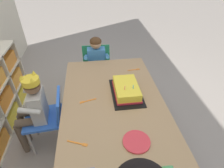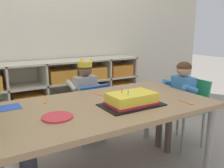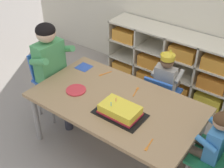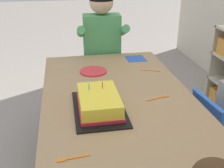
{
  "view_description": "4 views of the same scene",
  "coord_description": "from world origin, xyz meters",
  "px_view_note": "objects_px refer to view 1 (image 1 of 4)",
  "views": [
    {
      "loc": [
        -1.1,
        0.16,
        1.61
      ],
      "look_at": [
        0.11,
        0.0,
        0.7
      ],
      "focal_mm": 29.42,
      "sensor_mm": 36.0,
      "label": 1
    },
    {
      "loc": [
        -0.79,
        -1.39,
        1.08
      ],
      "look_at": [
        0.06,
        0.02,
        0.71
      ],
      "focal_mm": 38.08,
      "sensor_mm": 36.0,
      "label": 2
    },
    {
      "loc": [
        1.18,
        -1.64,
        2.16
      ],
      "look_at": [
        -0.01,
        -0.05,
        0.78
      ],
      "focal_mm": 47.14,
      "sensor_mm": 36.0,
      "label": 3
    },
    {
      "loc": [
        1.4,
        -0.28,
        1.3
      ],
      "look_at": [
        0.05,
        -0.04,
        0.68
      ],
      "focal_mm": 45.29,
      "sensor_mm": 36.0,
      "label": 4
    }
  ],
  "objects_px": {
    "classroom_chair_blue": "(49,116)",
    "paper_plate_stack": "(136,142)",
    "fork_scattered_mid_table": "(135,70)",
    "fork_at_table_front_edge": "(79,143)",
    "classroom_chair_guest_side": "(97,67)",
    "birthday_cake_on_tray": "(126,90)",
    "fork_near_child_seat": "(87,101)",
    "activity_table": "(114,109)",
    "guest_at_table_side": "(97,62)",
    "child_with_crown": "(33,105)"
  },
  "relations": [
    {
      "from": "classroom_chair_blue",
      "to": "paper_plate_stack",
      "type": "distance_m",
      "value": 0.89
    },
    {
      "from": "fork_scattered_mid_table",
      "to": "classroom_chair_blue",
      "type": "bearing_deg",
      "value": 15.84
    },
    {
      "from": "classroom_chair_blue",
      "to": "paper_plate_stack",
      "type": "relative_size",
      "value": 3.23
    },
    {
      "from": "fork_at_table_front_edge",
      "to": "fork_scattered_mid_table",
      "type": "xyz_separation_m",
      "value": [
        0.85,
        -0.57,
        0.0
      ]
    },
    {
      "from": "classroom_chair_guest_side",
      "to": "paper_plate_stack",
      "type": "bearing_deg",
      "value": -80.79
    },
    {
      "from": "paper_plate_stack",
      "to": "fork_at_table_front_edge",
      "type": "relative_size",
      "value": 1.32
    },
    {
      "from": "birthday_cake_on_tray",
      "to": "fork_near_child_seat",
      "type": "distance_m",
      "value": 0.36
    },
    {
      "from": "activity_table",
      "to": "birthday_cake_on_tray",
      "type": "xyz_separation_m",
      "value": [
        0.13,
        -0.13,
        0.09
      ]
    },
    {
      "from": "activity_table",
      "to": "birthday_cake_on_tray",
      "type": "height_order",
      "value": "birthday_cake_on_tray"
    },
    {
      "from": "activity_table",
      "to": "paper_plate_stack",
      "type": "relative_size",
      "value": 8.11
    },
    {
      "from": "classroom_chair_blue",
      "to": "fork_scattered_mid_table",
      "type": "distance_m",
      "value": 0.97
    },
    {
      "from": "guest_at_table_side",
      "to": "fork_at_table_front_edge",
      "type": "xyz_separation_m",
      "value": [
        -1.17,
        0.19,
        0.07
      ]
    },
    {
      "from": "classroom_chair_guest_side",
      "to": "fork_near_child_seat",
      "type": "relative_size",
      "value": 4.45
    },
    {
      "from": "paper_plate_stack",
      "to": "fork_scattered_mid_table",
      "type": "xyz_separation_m",
      "value": [
        0.88,
        -0.19,
        -0.0
      ]
    },
    {
      "from": "activity_table",
      "to": "guest_at_table_side",
      "type": "xyz_separation_m",
      "value": [
        0.82,
        0.1,
        -0.02
      ]
    },
    {
      "from": "birthday_cake_on_tray",
      "to": "fork_scattered_mid_table",
      "type": "xyz_separation_m",
      "value": [
        0.37,
        -0.16,
        -0.04
      ]
    },
    {
      "from": "classroom_chair_guest_side",
      "to": "fork_scattered_mid_table",
      "type": "height_order",
      "value": "classroom_chair_guest_side"
    },
    {
      "from": "child_with_crown",
      "to": "fork_at_table_front_edge",
      "type": "bearing_deg",
      "value": 35.93
    },
    {
      "from": "classroom_chair_blue",
      "to": "paper_plate_stack",
      "type": "height_order",
      "value": "classroom_chair_blue"
    },
    {
      "from": "activity_table",
      "to": "classroom_chair_guest_side",
      "type": "height_order",
      "value": "classroom_chair_guest_side"
    },
    {
      "from": "guest_at_table_side",
      "to": "classroom_chair_guest_side",
      "type": "bearing_deg",
      "value": 90.0
    },
    {
      "from": "fork_scattered_mid_table",
      "to": "fork_near_child_seat",
      "type": "distance_m",
      "value": 0.67
    },
    {
      "from": "birthday_cake_on_tray",
      "to": "fork_near_child_seat",
      "type": "xyz_separation_m",
      "value": [
        -0.07,
        0.35,
        -0.04
      ]
    },
    {
      "from": "fork_scattered_mid_table",
      "to": "birthday_cake_on_tray",
      "type": "bearing_deg",
      "value": 60.25
    },
    {
      "from": "guest_at_table_side",
      "to": "paper_plate_stack",
      "type": "bearing_deg",
      "value": -80.03
    },
    {
      "from": "birthday_cake_on_tray",
      "to": "guest_at_table_side",
      "type": "bearing_deg",
      "value": 17.79
    },
    {
      "from": "birthday_cake_on_tray",
      "to": "fork_at_table_front_edge",
      "type": "relative_size",
      "value": 3.02
    },
    {
      "from": "paper_plate_stack",
      "to": "fork_at_table_front_edge",
      "type": "height_order",
      "value": "paper_plate_stack"
    },
    {
      "from": "classroom_chair_guest_side",
      "to": "paper_plate_stack",
      "type": "relative_size",
      "value": 3.45
    },
    {
      "from": "child_with_crown",
      "to": "fork_at_table_front_edge",
      "type": "distance_m",
      "value": 0.64
    },
    {
      "from": "birthday_cake_on_tray",
      "to": "paper_plate_stack",
      "type": "bearing_deg",
      "value": 176.77
    },
    {
      "from": "fork_near_child_seat",
      "to": "activity_table",
      "type": "bearing_deg",
      "value": -31.23
    },
    {
      "from": "child_with_crown",
      "to": "fork_at_table_front_edge",
      "type": "xyz_separation_m",
      "value": [
        -0.48,
        -0.41,
        0.06
      ]
    },
    {
      "from": "fork_scattered_mid_table",
      "to": "child_with_crown",
      "type": "bearing_deg",
      "value": 14.04
    },
    {
      "from": "classroom_chair_blue",
      "to": "birthday_cake_on_tray",
      "type": "distance_m",
      "value": 0.76
    },
    {
      "from": "activity_table",
      "to": "guest_at_table_side",
      "type": "distance_m",
      "value": 0.83
    },
    {
      "from": "classroom_chair_guest_side",
      "to": "fork_at_table_front_edge",
      "type": "relative_size",
      "value": 4.56
    },
    {
      "from": "fork_near_child_seat",
      "to": "guest_at_table_side",
      "type": "bearing_deg",
      "value": 65.89
    },
    {
      "from": "guest_at_table_side",
      "to": "paper_plate_stack",
      "type": "relative_size",
      "value": 4.37
    },
    {
      "from": "paper_plate_stack",
      "to": "fork_at_table_front_edge",
      "type": "bearing_deg",
      "value": 84.41
    },
    {
      "from": "classroom_chair_guest_side",
      "to": "fork_near_child_seat",
      "type": "height_order",
      "value": "classroom_chair_guest_side"
    },
    {
      "from": "activity_table",
      "to": "fork_near_child_seat",
      "type": "height_order",
      "value": "fork_near_child_seat"
    },
    {
      "from": "classroom_chair_blue",
      "to": "fork_at_table_front_edge",
      "type": "distance_m",
      "value": 0.62
    },
    {
      "from": "activity_table",
      "to": "fork_near_child_seat",
      "type": "bearing_deg",
      "value": 73.54
    },
    {
      "from": "birthday_cake_on_tray",
      "to": "classroom_chair_guest_side",
      "type": "bearing_deg",
      "value": 15.53
    },
    {
      "from": "birthday_cake_on_tray",
      "to": "fork_near_child_seat",
      "type": "relative_size",
      "value": 2.95
    },
    {
      "from": "child_with_crown",
      "to": "birthday_cake_on_tray",
      "type": "relative_size",
      "value": 1.98
    },
    {
      "from": "paper_plate_stack",
      "to": "fork_scattered_mid_table",
      "type": "height_order",
      "value": "paper_plate_stack"
    },
    {
      "from": "fork_near_child_seat",
      "to": "birthday_cake_on_tray",
      "type": "bearing_deg",
      "value": -3.9
    },
    {
      "from": "activity_table",
      "to": "paper_plate_stack",
      "type": "xyz_separation_m",
      "value": [
        -0.38,
        -0.1,
        0.06
      ]
    }
  ]
}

